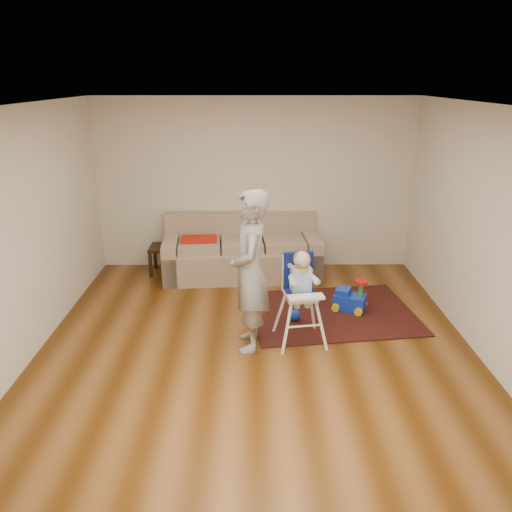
{
  "coord_description": "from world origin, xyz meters",
  "views": [
    {
      "loc": [
        -0.04,
        -5.05,
        2.96
      ],
      "look_at": [
        0.0,
        0.4,
        1.0
      ],
      "focal_mm": 35.0,
      "sensor_mm": 36.0,
      "label": 1
    }
  ],
  "objects_px": {
    "side_table": "(165,259)",
    "adult": "(250,272)",
    "ride_on_toy": "(350,294)",
    "toy_ball": "(295,315)",
    "high_chair": "(301,299)",
    "sofa": "(242,247)"
  },
  "relations": [
    {
      "from": "sofa",
      "to": "toy_ball",
      "type": "relative_size",
      "value": 16.38
    },
    {
      "from": "high_chair",
      "to": "side_table",
      "type": "bearing_deg",
      "value": 122.48
    },
    {
      "from": "high_chair",
      "to": "toy_ball",
      "type": "bearing_deg",
      "value": 82.95
    },
    {
      "from": "toy_ball",
      "to": "high_chair",
      "type": "distance_m",
      "value": 0.67
    },
    {
      "from": "adult",
      "to": "toy_ball",
      "type": "bearing_deg",
      "value": 135.03
    },
    {
      "from": "sofa",
      "to": "toy_ball",
      "type": "bearing_deg",
      "value": -70.35
    },
    {
      "from": "toy_ball",
      "to": "adult",
      "type": "relative_size",
      "value": 0.08
    },
    {
      "from": "side_table",
      "to": "ride_on_toy",
      "type": "relative_size",
      "value": 1.01
    },
    {
      "from": "adult",
      "to": "sofa",
      "type": "bearing_deg",
      "value": -177.78
    },
    {
      "from": "toy_ball",
      "to": "sofa",
      "type": "bearing_deg",
      "value": 113.68
    },
    {
      "from": "side_table",
      "to": "adult",
      "type": "distance_m",
      "value": 2.79
    },
    {
      "from": "sofa",
      "to": "toy_ball",
      "type": "distance_m",
      "value": 1.8
    },
    {
      "from": "adult",
      "to": "side_table",
      "type": "bearing_deg",
      "value": -150.86
    },
    {
      "from": "ride_on_toy",
      "to": "high_chair",
      "type": "xyz_separation_m",
      "value": [
        -0.75,
        -0.82,
        0.31
      ]
    },
    {
      "from": "ride_on_toy",
      "to": "adult",
      "type": "height_order",
      "value": "adult"
    },
    {
      "from": "sofa",
      "to": "ride_on_toy",
      "type": "height_order",
      "value": "sofa"
    },
    {
      "from": "side_table",
      "to": "ride_on_toy",
      "type": "bearing_deg",
      "value": -27.5
    },
    {
      "from": "ride_on_toy",
      "to": "toy_ball",
      "type": "xyz_separation_m",
      "value": [
        -0.76,
        -0.32,
        -0.14
      ]
    },
    {
      "from": "sofa",
      "to": "adult",
      "type": "relative_size",
      "value": 1.33
    },
    {
      "from": "side_table",
      "to": "high_chair",
      "type": "height_order",
      "value": "high_chair"
    },
    {
      "from": "toy_ball",
      "to": "high_chair",
      "type": "bearing_deg",
      "value": -88.21
    },
    {
      "from": "side_table",
      "to": "high_chair",
      "type": "distance_m",
      "value": 2.98
    }
  ]
}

